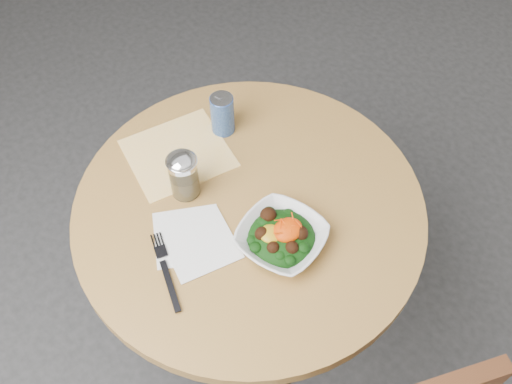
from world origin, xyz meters
TOP-DOWN VIEW (x-y plane):
  - ground at (0.00, 0.00)m, footprint 6.00×6.00m
  - table at (0.00, 0.00)m, footprint 0.90×0.90m
  - cloth_napkin at (-0.05, 0.25)m, footprint 0.30×0.28m
  - paper_napkins at (-0.17, -0.00)m, footprint 0.22×0.24m
  - salad_bowl at (-0.01, -0.14)m, footprint 0.25×0.25m
  - fork at (-0.27, -0.03)m, footprint 0.09×0.21m
  - spice_shaker at (-0.10, 0.13)m, footprint 0.08×0.08m
  - beverage_can at (0.10, 0.25)m, footprint 0.06×0.06m

SIDE VIEW (x-z plane):
  - ground at x=0.00m, z-range 0.00..0.00m
  - table at x=0.00m, z-range 0.18..0.93m
  - cloth_napkin at x=-0.05m, z-range 0.75..0.75m
  - paper_napkins at x=-0.17m, z-range 0.75..0.75m
  - fork at x=-0.27m, z-range 0.75..0.76m
  - salad_bowl at x=-0.01m, z-range 0.74..0.82m
  - beverage_can at x=0.10m, z-range 0.75..0.87m
  - spice_shaker at x=-0.10m, z-range 0.75..0.89m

